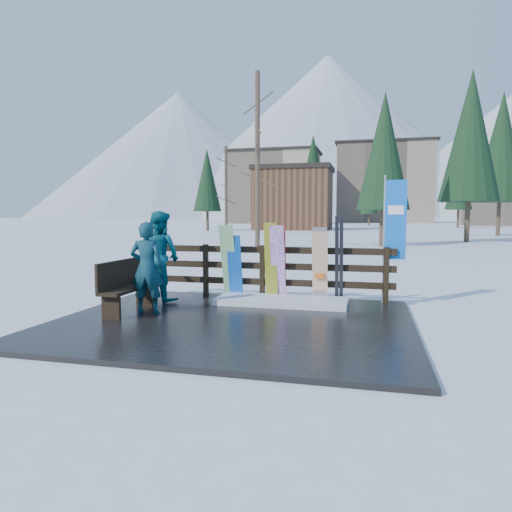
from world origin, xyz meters
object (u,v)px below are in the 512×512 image
(snowboard_2, at_px, (271,262))
(snowboard_5, at_px, (320,267))
(bench, at_px, (125,285))
(snowboard_3, at_px, (278,263))
(rental_flag, at_px, (393,225))
(snowboard_0, at_px, (235,267))
(snowboard_4, at_px, (320,265))
(snowboard_1, at_px, (229,262))
(person_back, at_px, (160,256))
(person_front, at_px, (147,268))

(snowboard_2, height_order, snowboard_5, snowboard_2)
(bench, bearing_deg, snowboard_5, 29.13)
(snowboard_3, relative_size, rental_flag, 0.62)
(bench, relative_size, rental_flag, 0.58)
(snowboard_0, distance_m, rental_flag, 3.39)
(snowboard_2, relative_size, snowboard_3, 1.02)
(snowboard_3, distance_m, snowboard_4, 0.88)
(snowboard_0, relative_size, snowboard_1, 0.84)
(snowboard_1, distance_m, snowboard_4, 1.96)
(bench, distance_m, person_back, 1.33)
(snowboard_1, bearing_deg, bench, -126.85)
(snowboard_3, height_order, snowboard_4, snowboard_3)
(snowboard_2, xyz_separation_m, person_front, (-1.92, -1.82, 0.02))
(person_back, bearing_deg, snowboard_0, -134.80)
(snowboard_0, height_order, snowboard_2, snowboard_2)
(snowboard_4, relative_size, rental_flag, 0.60)
(snowboard_0, xyz_separation_m, snowboard_3, (0.94, -0.00, 0.11))
(rental_flag, distance_m, person_back, 4.83)
(bench, xyz_separation_m, snowboard_4, (3.37, 1.88, 0.26))
(bench, bearing_deg, snowboard_0, 50.53)
(bench, bearing_deg, snowboard_3, 37.02)
(person_front, bearing_deg, snowboard_2, -146.81)
(snowboard_4, xyz_separation_m, person_front, (-2.95, -1.82, 0.06))
(bench, xyz_separation_m, snowboard_1, (1.41, 1.88, 0.28))
(snowboard_2, height_order, person_back, person_back)
(snowboard_1, xyz_separation_m, snowboard_2, (0.93, 0.00, 0.02))
(person_front, bearing_deg, snowboard_3, -148.96)
(snowboard_3, bearing_deg, snowboard_4, 0.00)
(snowboard_1, height_order, snowboard_5, snowboard_1)
(snowboard_1, height_order, person_front, person_front)
(person_front, bearing_deg, rental_flag, -164.79)
(bench, xyz_separation_m, snowboard_3, (2.49, 1.88, 0.28))
(snowboard_2, distance_m, person_front, 2.65)
(snowboard_0, height_order, snowboard_3, snowboard_3)
(snowboard_3, distance_m, person_back, 2.48)
(bench, height_order, snowboard_2, snowboard_2)
(person_front, bearing_deg, snowboard_5, -158.62)
(snowboard_1, xyz_separation_m, snowboard_5, (1.96, 0.00, -0.07))
(snowboard_3, distance_m, rental_flag, 2.46)
(bench, height_order, snowboard_3, snowboard_3)
(snowboard_1, distance_m, rental_flag, 3.50)
(bench, height_order, snowboard_5, snowboard_5)
(rental_flag, bearing_deg, person_front, -154.44)
(bench, distance_m, rental_flag, 5.37)
(rental_flag, distance_m, person_front, 4.92)
(snowboard_0, relative_size, snowboard_4, 0.89)
(snowboard_0, distance_m, snowboard_4, 1.83)
(snowboard_2, bearing_deg, person_back, -164.39)
(snowboard_5, height_order, person_back, person_back)
(bench, xyz_separation_m, person_front, (0.42, 0.05, 0.32))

